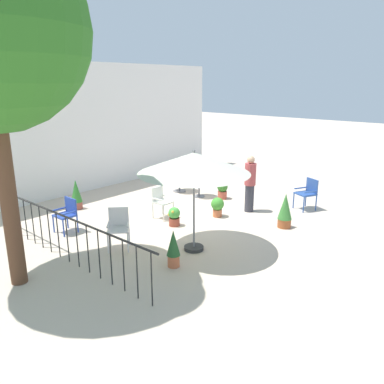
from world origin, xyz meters
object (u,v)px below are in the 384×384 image
at_px(cafe_table_0, 179,176).
at_px(potted_plant_0, 285,210).
at_px(potted_plant_1, 76,194).
at_px(patio_chair_0, 119,225).
at_px(potted_plant_2, 173,248).
at_px(potted_plant_3, 174,216).
at_px(standing_person, 250,183).
at_px(patio_chair_2, 308,191).
at_px(patio_umbrella_0, 194,163).
at_px(cafe_table_1, 199,182).
at_px(patio_chair_1, 67,212).
at_px(potted_plant_5, 218,206).
at_px(potted_plant_4, 222,190).
at_px(patio_chair_3, 161,200).

bearing_deg(cafe_table_0, potted_plant_0, -99.25).
height_order(cafe_table_0, potted_plant_1, potted_plant_1).
height_order(patio_chair_0, potted_plant_2, patio_chair_0).
xyz_separation_m(potted_plant_3, standing_person, (2.28, -0.83, 0.58)).
height_order(cafe_table_0, patio_chair_0, patio_chair_0).
distance_m(patio_chair_2, standing_person, 1.78).
bearing_deg(potted_plant_2, potted_plant_0, -10.18).
height_order(potted_plant_0, potted_plant_1, potted_plant_0).
bearing_deg(standing_person, patio_umbrella_0, -169.90).
xyz_separation_m(cafe_table_1, patio_chair_0, (-4.30, -1.26, 0.04)).
height_order(patio_chair_0, patio_chair_1, patio_chair_0).
bearing_deg(potted_plant_5, potted_plant_2, -158.49).
bearing_deg(patio_chair_2, potted_plant_1, 130.99).
xyz_separation_m(potted_plant_0, standing_person, (0.49, 1.40, 0.38)).
height_order(patio_chair_0, patio_chair_2, patio_chair_0).
bearing_deg(potted_plant_5, potted_plant_4, 32.35).
height_order(patio_chair_3, potted_plant_3, patio_chair_3).
xyz_separation_m(patio_umbrella_0, patio_chair_1, (-1.25, 3.09, -1.47)).
height_order(potted_plant_0, standing_person, standing_person).
height_order(cafe_table_1, standing_person, standing_person).
distance_m(patio_chair_2, potted_plant_0, 1.81).
bearing_deg(potted_plant_2, potted_plant_4, 25.29).
relative_size(patio_chair_1, potted_plant_2, 1.08).
xyz_separation_m(potted_plant_0, potted_plant_2, (-3.48, 0.63, -0.04)).
height_order(patio_chair_3, potted_plant_4, patio_chair_3).
bearing_deg(patio_chair_0, potted_plant_1, 73.31).
xyz_separation_m(cafe_table_0, potted_plant_2, (-4.20, -3.74, -0.13)).
xyz_separation_m(potted_plant_1, potted_plant_5, (2.20, -3.55, -0.14)).
relative_size(cafe_table_1, potted_plant_3, 1.45).
relative_size(patio_chair_0, potted_plant_2, 1.17).
height_order(potted_plant_1, standing_person, standing_person).
bearing_deg(patio_chair_3, standing_person, -36.77).
bearing_deg(potted_plant_3, potted_plant_1, 105.76).
bearing_deg(standing_person, potted_plant_3, 159.98).
xyz_separation_m(cafe_table_0, patio_chair_0, (-4.34, -2.18, 0.00)).
distance_m(patio_umbrella_0, potted_plant_2, 1.81).
distance_m(potted_plant_0, potted_plant_5, 1.88).
bearing_deg(standing_person, cafe_table_0, 85.73).
xyz_separation_m(patio_chair_2, potted_plant_4, (-0.80, 2.51, -0.24)).
xyz_separation_m(patio_chair_2, potted_plant_1, (-4.46, 5.14, -0.09)).
bearing_deg(standing_person, potted_plant_0, -109.30).
height_order(patio_chair_2, potted_plant_2, patio_chair_2).
height_order(potted_plant_3, standing_person, standing_person).
distance_m(patio_umbrella_0, patio_chair_0, 2.22).
relative_size(patio_chair_3, potted_plant_4, 1.53).
distance_m(patio_chair_1, potted_plant_5, 3.99).
relative_size(potted_plant_1, potted_plant_3, 1.77).
bearing_deg(potted_plant_4, potted_plant_2, -154.71).
height_order(patio_umbrella_0, potted_plant_1, patio_umbrella_0).
bearing_deg(potted_plant_1, potted_plant_0, -63.50).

